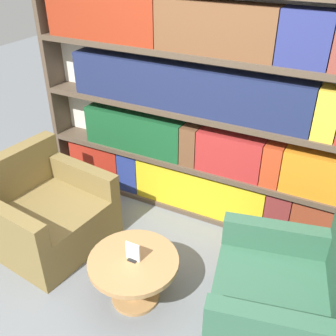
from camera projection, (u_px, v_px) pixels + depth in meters
name	position (u px, v px, depth m)	size (l,w,h in m)	color
ground_plane	(135.00, 306.00, 3.00)	(14.00, 14.00, 0.00)	slate
bookshelf	(210.00, 117.00, 3.47)	(3.46, 0.30, 2.11)	silver
armchair_left	(46.00, 214.00, 3.51)	(1.00, 1.02, 0.81)	olive
armchair_right	(284.00, 303.00, 2.68)	(1.08, 1.10, 0.81)	#336047
coffee_table	(134.00, 271.00, 2.92)	(0.67, 0.67, 0.40)	#AD7F4C
table_sign	(133.00, 253.00, 2.83)	(0.11, 0.06, 0.15)	black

